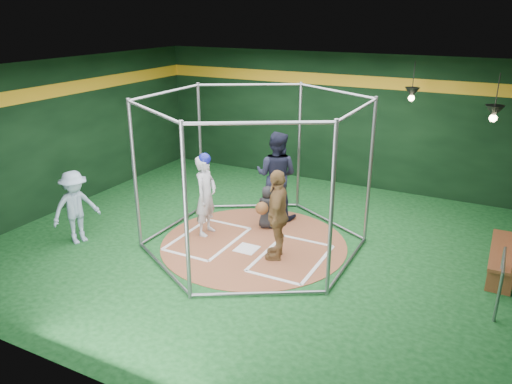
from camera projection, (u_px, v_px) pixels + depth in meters
The scene contains 15 objects.
room_shell at pixel (254, 162), 9.65m from camera, with size 10.10×9.10×3.53m.
clay_disc at pixel (254, 243), 10.24m from camera, with size 3.80×3.80×0.01m, color brown.
home_plate at pixel (247, 249), 9.99m from camera, with size 0.43×0.43×0.01m, color white.
batter_box_left at pixel (208, 238), 10.44m from camera, with size 1.17×1.77×0.01m.
batter_box_right at pixel (291, 258), 9.62m from camera, with size 1.17×1.77×0.01m.
batting_cage at pixel (254, 174), 9.73m from camera, with size 4.05×4.67×3.00m.
pendant_lamp_near at pixel (412, 93), 11.36m from camera, with size 0.34×0.34×0.90m.
pendant_lamp_far at pixel (494, 112), 9.25m from camera, with size 0.34×0.34×0.90m.
batter_figure at pixel (206, 194), 10.40m from camera, with size 0.45×0.65×1.78m.
visitor_leopard at pixel (278, 214), 9.39m from camera, with size 1.03×0.43×1.76m, color #A67C47.
catcher_figure at pixel (266, 207), 10.80m from camera, with size 0.54×0.61×0.95m.
umpire at pixel (276, 175), 11.22m from camera, with size 0.98×0.76×2.01m, color black.
bystander_blue at pixel (76, 207), 10.08m from camera, with size 0.99×0.57×1.53m, color #8FA6BD.
dugout_bench at pixel (509, 246), 8.93m from camera, with size 0.42×1.82×1.06m.
steel_railing at pixel (501, 275), 7.90m from camera, with size 0.05×1.00×0.86m.
Camera 1 is at (4.28, -8.20, 4.53)m, focal length 35.00 mm.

